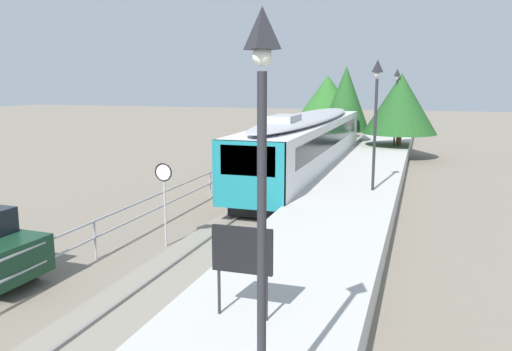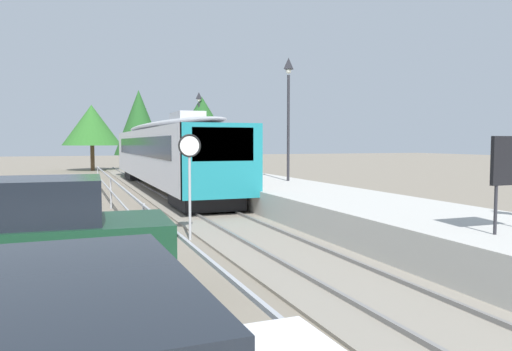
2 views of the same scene
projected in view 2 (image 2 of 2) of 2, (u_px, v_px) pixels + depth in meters
The scene contains 12 objects.
ground_plane at pixel (117, 205), 20.27m from camera, with size 160.00×160.00×0.00m, color slate.
track_rails at pixel (188, 201), 21.34m from camera, with size 3.20×60.00×0.14m.
commuter_train at pixel (166, 151), 26.00m from camera, with size 2.82×20.96×3.74m.
station_platform at pixel (258, 189), 22.47m from camera, with size 3.90×60.00×0.90m, color #B7B5AD.
platform_lamp_mid_platform at pixel (288, 95), 21.36m from camera, with size 0.34×0.34×5.35m.
platform_lamp_far_end at pixel (199, 115), 35.94m from camera, with size 0.34×0.34×5.35m.
speed_limit_sign at pixel (190, 160), 12.88m from camera, with size 0.61×0.10×2.81m.
carpark_fence at pixel (144, 219), 10.78m from camera, with size 0.06×36.06×1.25m.
parked_suv_dark_green at pixel (11, 244), 7.42m from camera, with size 4.68×2.09×2.04m.
tree_behind_carpark at pixel (139, 123), 37.42m from camera, with size 3.76×3.76×6.56m.
tree_behind_station_far at pixel (92, 125), 44.80m from camera, with size 5.25×5.25×6.00m.
tree_distant_left at pixel (202, 125), 36.42m from camera, with size 5.11×5.11×5.97m.
Camera 2 is at (-4.81, 1.13, 2.58)m, focal length 34.54 mm.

